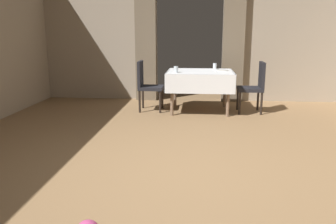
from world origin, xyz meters
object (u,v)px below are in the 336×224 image
chair_mid_left (147,83)px  glass_mid_b (176,69)px  dining_table_mid (200,77)px  glass_mid_c (215,66)px  chair_mid_right (255,85)px  plate_mid_a (222,70)px

chair_mid_left → glass_mid_b: bearing=-23.4°
dining_table_mid → glass_mid_c: 0.49m
dining_table_mid → glass_mid_b: (-0.43, -0.28, 0.16)m
glass_mid_b → glass_mid_c: size_ratio=0.99×
chair_mid_left → glass_mid_c: (1.27, 0.41, 0.29)m
chair_mid_right → glass_mid_b: 1.47m
plate_mid_a → chair_mid_right: bearing=-13.5°
chair_mid_right → glass_mid_b: chair_mid_right is taller
dining_table_mid → chair_mid_left: 1.00m
glass_mid_b → glass_mid_c: 0.96m
chair_mid_right → chair_mid_left: same height
chair_mid_right → plate_mid_a: chair_mid_right is taller
dining_table_mid → glass_mid_b: 0.54m
chair_mid_right → chair_mid_left: bearing=-179.7°
plate_mid_a → chair_mid_left: bearing=-173.9°
plate_mid_a → glass_mid_c: bearing=117.1°
dining_table_mid → chair_mid_right: bearing=-1.7°
dining_table_mid → chair_mid_right: chair_mid_right is taller
glass_mid_c → dining_table_mid: bearing=-127.3°
chair_mid_right → glass_mid_c: bearing=151.0°
glass_mid_b → glass_mid_c: (0.71, 0.65, 0.00)m
dining_table_mid → chair_mid_left: size_ratio=1.31×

